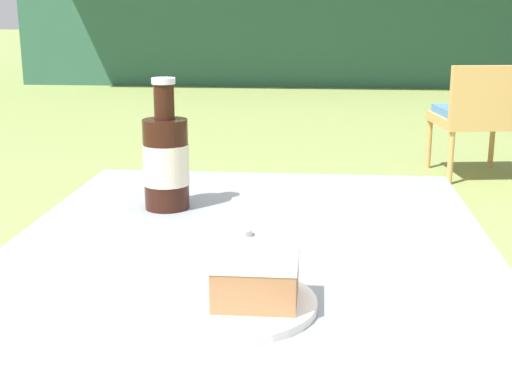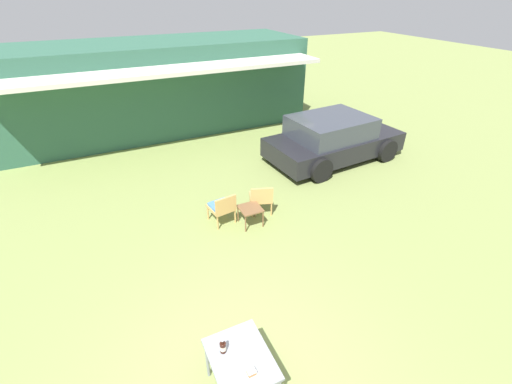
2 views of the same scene
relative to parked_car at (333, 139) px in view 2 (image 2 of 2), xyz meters
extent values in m
cube|color=#2D5B47|center=(-4.09, 5.00, 0.83)|extent=(10.34, 3.28, 2.95)
cube|color=silver|center=(-4.09, 2.76, 1.78)|extent=(9.82, 1.20, 0.12)
cube|color=black|center=(0.07, 0.01, -0.18)|extent=(4.16, 2.17, 0.55)
cube|color=#383D47|center=(-0.13, -0.01, 0.39)|extent=(2.34, 1.88, 0.59)
cylinder|color=black|center=(1.23, 1.06, -0.31)|extent=(0.68, 0.25, 0.67)
cylinder|color=black|center=(1.39, -0.85, -0.31)|extent=(0.68, 0.25, 0.67)
cylinder|color=black|center=(-1.25, 0.86, -0.31)|extent=(0.68, 0.25, 0.67)
cylinder|color=black|center=(-1.10, -1.05, -0.31)|extent=(0.68, 0.25, 0.67)
cylinder|color=tan|center=(-3.95, -1.35, -0.48)|extent=(0.04, 0.04, 0.34)
cylinder|color=tan|center=(-4.39, -1.42, -0.48)|extent=(0.04, 0.04, 0.34)
cylinder|color=tan|center=(-3.88, -1.80, -0.48)|extent=(0.04, 0.04, 0.34)
cylinder|color=tan|center=(-4.32, -1.87, -0.48)|extent=(0.04, 0.04, 0.34)
cube|color=tan|center=(-4.14, -1.61, -0.28)|extent=(0.57, 0.58, 0.06)
cube|color=tan|center=(-4.10, -1.84, -0.08)|extent=(0.50, 0.12, 0.34)
cube|color=#4C7FB7|center=(-4.14, -1.61, -0.22)|extent=(0.51, 0.50, 0.05)
cylinder|color=tan|center=(-2.88, -1.47, -0.48)|extent=(0.04, 0.04, 0.34)
cylinder|color=tan|center=(-3.30, -1.32, -0.48)|extent=(0.04, 0.04, 0.34)
cylinder|color=tan|center=(-3.03, -1.90, -0.48)|extent=(0.04, 0.04, 0.34)
cylinder|color=tan|center=(-3.44, -1.76, -0.48)|extent=(0.04, 0.04, 0.34)
cube|color=tan|center=(-3.16, -1.61, -0.28)|extent=(0.64, 0.65, 0.06)
cube|color=tan|center=(-3.24, -1.83, -0.08)|extent=(0.48, 0.21, 0.34)
cube|color=brown|center=(-3.60, -2.00, -0.23)|extent=(0.46, 0.47, 0.03)
cylinder|color=brown|center=(-3.81, -2.20, -0.44)|extent=(0.03, 0.03, 0.40)
cylinder|color=brown|center=(-3.39, -2.20, -0.44)|extent=(0.03, 0.03, 0.40)
cylinder|color=brown|center=(-3.81, -1.79, -0.44)|extent=(0.03, 0.03, 0.40)
cylinder|color=brown|center=(-3.39, -1.79, -0.44)|extent=(0.03, 0.03, 0.40)
cube|color=gray|center=(-5.23, -5.29, 0.09)|extent=(0.71, 0.89, 0.04)
cylinder|color=gray|center=(-5.54, -4.89, -0.29)|extent=(0.04, 0.04, 0.71)
cylinder|color=gray|center=(-4.91, -4.89, -0.29)|extent=(0.04, 0.04, 0.71)
cylinder|color=white|center=(-5.22, -5.53, 0.12)|extent=(0.20, 0.20, 0.01)
cube|color=#9E6B42|center=(-5.20, -5.53, 0.14)|extent=(0.09, 0.09, 0.05)
cube|color=silver|center=(-5.20, -5.53, 0.17)|extent=(0.10, 0.09, 0.01)
cylinder|color=black|center=(-5.39, -5.13, 0.19)|extent=(0.08, 0.08, 0.15)
cylinder|color=black|center=(-5.39, -5.13, 0.29)|extent=(0.03, 0.03, 0.06)
cylinder|color=silver|center=(-5.39, -5.13, 0.33)|extent=(0.04, 0.04, 0.01)
cylinder|color=beige|center=(-5.39, -5.13, 0.19)|extent=(0.08, 0.08, 0.07)
cube|color=silver|center=(-5.28, -5.51, 0.11)|extent=(0.19, 0.05, 0.01)
cylinder|color=silver|center=(-5.24, -5.26, 0.12)|extent=(0.03, 0.03, 0.01)
camera|label=1|loc=(-5.13, -6.28, 0.45)|focal=50.00mm
camera|label=2|loc=(-6.11, -7.59, 3.93)|focal=24.00mm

